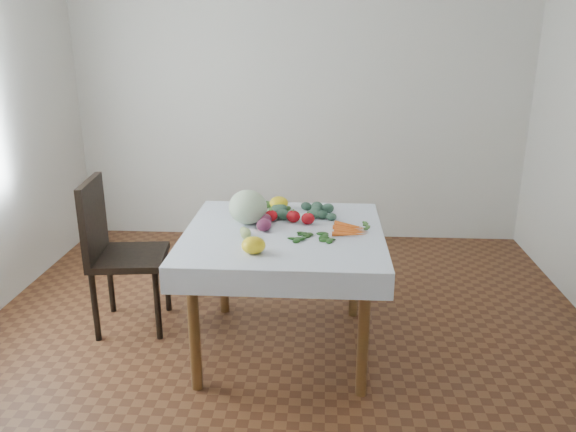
% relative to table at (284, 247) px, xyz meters
% --- Properties ---
extents(ground, '(4.00, 4.00, 0.00)m').
position_rel_table_xyz_m(ground, '(0.00, 0.00, -0.65)').
color(ground, brown).
extents(back_wall, '(4.00, 0.04, 2.70)m').
position_rel_table_xyz_m(back_wall, '(0.00, 2.00, 0.70)').
color(back_wall, silver).
rests_on(back_wall, ground).
extents(table, '(1.00, 1.00, 0.75)m').
position_rel_table_xyz_m(table, '(0.00, 0.00, 0.00)').
color(table, brown).
rests_on(table, ground).
extents(tablecloth, '(1.12, 1.12, 0.01)m').
position_rel_table_xyz_m(tablecloth, '(0.00, 0.00, 0.10)').
color(tablecloth, white).
rests_on(tablecloth, table).
extents(chair, '(0.49, 0.49, 0.98)m').
position_rel_table_xyz_m(chair, '(-1.09, 0.21, -0.09)').
color(chair, black).
rests_on(chair, ground).
extents(cabbage, '(0.28, 0.28, 0.20)m').
position_rel_table_xyz_m(cabbage, '(-0.22, 0.12, 0.20)').
color(cabbage, beige).
rests_on(cabbage, tablecloth).
extents(tomato_a, '(0.10, 0.10, 0.07)m').
position_rel_table_xyz_m(tomato_a, '(0.13, 0.12, 0.14)').
color(tomato_a, '#AC0B13').
rests_on(tomato_a, tablecloth).
extents(tomato_b, '(0.10, 0.10, 0.07)m').
position_rel_table_xyz_m(tomato_b, '(0.05, 0.15, 0.14)').
color(tomato_b, '#AC0B13').
rests_on(tomato_b, tablecloth).
extents(tomato_c, '(0.09, 0.09, 0.06)m').
position_rel_table_xyz_m(tomato_c, '(-0.12, -0.01, 0.13)').
color(tomato_c, '#AC0B13').
rests_on(tomato_c, tablecloth).
extents(tomato_d, '(0.08, 0.08, 0.07)m').
position_rel_table_xyz_m(tomato_d, '(-0.09, 0.17, 0.14)').
color(tomato_d, '#AC0B13').
rests_on(tomato_d, tablecloth).
extents(heirloom_back, '(0.15, 0.15, 0.08)m').
position_rel_table_xyz_m(heirloom_back, '(-0.06, 0.41, 0.14)').
color(heirloom_back, yellow).
rests_on(heirloom_back, tablecloth).
extents(heirloom_front, '(0.15, 0.15, 0.09)m').
position_rel_table_xyz_m(heirloom_front, '(-0.13, -0.35, 0.15)').
color(heirloom_front, yellow).
rests_on(heirloom_front, tablecloth).
extents(onion_a, '(0.09, 0.09, 0.07)m').
position_rel_table_xyz_m(onion_a, '(-0.12, 0.09, 0.14)').
color(onion_a, '#57193F').
rests_on(onion_a, tablecloth).
extents(onion_b, '(0.09, 0.09, 0.07)m').
position_rel_table_xyz_m(onion_b, '(-0.11, -0.01, 0.14)').
color(onion_b, '#57193F').
rests_on(onion_b, tablecloth).
extents(tomatillo_cluster, '(0.08, 0.12, 0.05)m').
position_rel_table_xyz_m(tomatillo_cluster, '(-0.25, -0.11, 0.13)').
color(tomatillo_cluster, '#B8C873').
rests_on(tomatillo_cluster, tablecloth).
extents(carrot_bunch, '(0.19, 0.22, 0.03)m').
position_rel_table_xyz_m(carrot_bunch, '(0.37, 0.00, 0.12)').
color(carrot_bunch, orange).
rests_on(carrot_bunch, tablecloth).
extents(kale_bunch, '(0.33, 0.33, 0.05)m').
position_rel_table_xyz_m(kale_bunch, '(0.10, 0.29, 0.13)').
color(kale_bunch, '#33543F').
rests_on(kale_bunch, tablecloth).
extents(basil_bunch, '(0.26, 0.20, 0.01)m').
position_rel_table_xyz_m(basil_bunch, '(0.16, -0.14, 0.11)').
color(basil_bunch, '#1D4D18').
rests_on(basil_bunch, tablecloth).
extents(dill_bunch, '(0.23, 0.23, 0.03)m').
position_rel_table_xyz_m(dill_bunch, '(-0.11, 0.39, 0.12)').
color(dill_bunch, '#437A37').
rests_on(dill_bunch, tablecloth).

